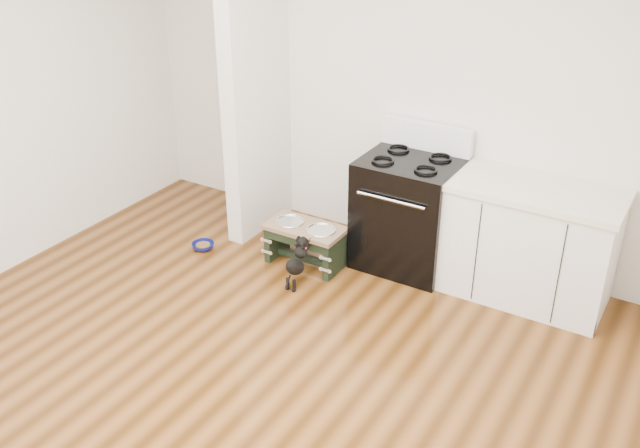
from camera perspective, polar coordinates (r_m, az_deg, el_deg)
The scene contains 8 objects.
ground at distance 4.61m, azimuth -7.89°, elevation -13.99°, with size 5.00×5.00×0.00m, color #40230B.
room_shell at distance 3.75m, azimuth -9.47°, elevation 4.92°, with size 5.00×5.00×5.00m.
partition_wall at distance 6.08m, azimuth -5.16°, elevation 11.33°, with size 0.15×0.80×2.70m, color silver.
oven_range at distance 5.78m, azimuth 7.10°, elevation 1.04°, with size 0.76×0.69×1.14m.
cabinet_run at distance 5.54m, azimuth 16.40°, elevation -1.49°, with size 1.24×0.64×0.91m.
dog_feeder at distance 5.82m, azimuth -1.21°, elevation -1.08°, with size 0.64×0.34×0.37m.
puppy at distance 5.56m, azimuth -1.83°, elevation -2.95°, with size 0.11×0.33×0.39m.
floor_bowl at distance 6.22m, azimuth -9.34°, elevation -1.75°, with size 0.23×0.23×0.06m.
Camera 1 is at (2.29, -2.61, 3.04)m, focal length 40.00 mm.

